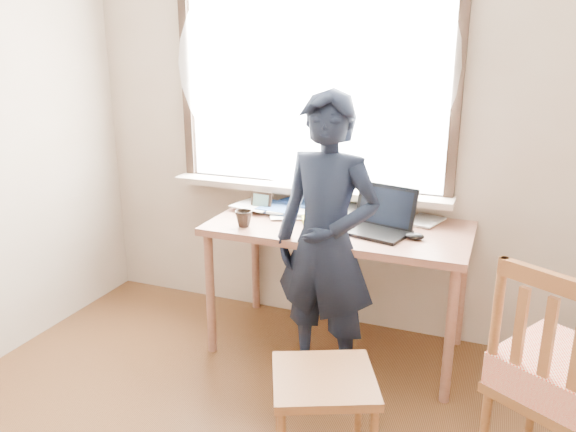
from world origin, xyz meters
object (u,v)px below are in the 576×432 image
at_px(desk, 339,238).
at_px(mug_dark, 244,219).
at_px(side_chair, 564,379).
at_px(laptop, 379,221).
at_px(mug_white, 321,206).
at_px(work_chair, 324,390).
at_px(person, 326,244).

relative_size(desk, mug_dark, 14.77).
height_order(mug_dark, side_chair, side_chair).
relative_size(laptop, mug_white, 3.70).
xyz_separation_m(laptop, work_chair, (0.00, -0.97, -0.49)).
bearing_deg(mug_white, work_chair, -70.73).
xyz_separation_m(laptop, person, (-0.21, -0.31, -0.06)).
bearing_deg(person, desk, 104.31).
height_order(side_chair, person, person).
bearing_deg(mug_white, person, -68.63).
bearing_deg(desk, mug_dark, -154.93).
height_order(laptop, mug_white, laptop).
relative_size(desk, person, 0.94).
bearing_deg(person, mug_dark, 178.60).
relative_size(mug_white, side_chair, 0.11).
height_order(desk, side_chair, side_chair).
xyz_separation_m(laptop, mug_dark, (-0.75, -0.21, -0.01)).
height_order(desk, work_chair, desk).
xyz_separation_m(desk, mug_dark, (-0.51, -0.24, 0.13)).
relative_size(side_chair, person, 0.65).
bearing_deg(person, work_chair, -63.13).
height_order(laptop, side_chair, laptop).
bearing_deg(laptop, mug_dark, -164.45).
bearing_deg(mug_white, mug_dark, -128.74).
distance_m(work_chair, person, 0.81).
height_order(desk, mug_dark, mug_dark).
bearing_deg(work_chair, mug_white, 109.27).
distance_m(mug_dark, work_chair, 1.17).
relative_size(desk, laptop, 3.50).
xyz_separation_m(mug_dark, person, (0.54, -0.10, -0.05)).
relative_size(laptop, mug_dark, 4.22).
bearing_deg(person, laptop, 65.05).
xyz_separation_m(desk, mug_white, (-0.17, 0.18, 0.13)).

